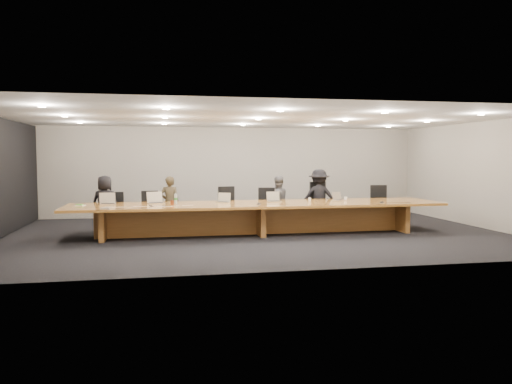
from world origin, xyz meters
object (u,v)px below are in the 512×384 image
(chair_far_left, at_px, (115,211))
(paper_cup_near, at_px, (310,200))
(person_a, at_px, (105,203))
(laptop_c, at_px, (223,198))
(chair_mid_left, at_px, (230,207))
(person_b, at_px, (170,203))
(person_c, at_px, (278,201))
(amber_mug, at_px, (172,203))
(mic_center, at_px, (259,204))
(chair_left, at_px, (151,210))
(person_d, at_px, (319,197))
(conference_table, at_px, (258,213))
(laptop_a, at_px, (108,198))
(chair_mid_right, at_px, (266,207))
(chair_far_right, at_px, (381,204))
(mic_right, at_px, (382,202))
(av_box, at_px, (105,208))
(water_bottle, at_px, (176,199))
(paper_cup_far, at_px, (346,199))
(laptop_d, at_px, (275,197))
(laptop_b, at_px, (156,197))
(mic_left, at_px, (150,206))
(chair_right, at_px, (323,203))
(laptop_e, at_px, (340,196))

(chair_far_left, height_order, paper_cup_near, chair_far_left)
(person_a, distance_m, laptop_c, 3.02)
(chair_mid_left, xyz_separation_m, person_b, (-1.57, -0.04, 0.14))
(person_c, distance_m, amber_mug, 3.10)
(person_c, xyz_separation_m, laptop_c, (-1.60, -0.93, 0.20))
(chair_far_left, relative_size, person_c, 0.73)
(mic_center, bearing_deg, laptop_c, 142.25)
(chair_left, height_order, person_d, person_d)
(conference_table, bearing_deg, laptop_a, 174.46)
(chair_left, relative_size, chair_mid_right, 0.95)
(amber_mug, bearing_deg, chair_far_right, 11.26)
(mic_right, bearing_deg, laptop_a, 172.71)
(laptop_a, distance_m, paper_cup_near, 4.91)
(chair_far_left, height_order, chair_mid_left, chair_mid_left)
(av_box, bearing_deg, mic_center, 10.32)
(chair_left, xyz_separation_m, water_bottle, (0.61, -1.07, 0.37))
(chair_mid_left, bearing_deg, paper_cup_far, -33.32)
(paper_cup_near, relative_size, mic_center, 0.75)
(chair_mid_right, height_order, laptop_c, chair_mid_right)
(chair_left, bearing_deg, chair_far_right, -6.79)
(chair_left, distance_m, laptop_d, 3.21)
(laptop_b, relative_size, mic_left, 3.48)
(chair_mid_left, relative_size, laptop_b, 2.98)
(laptop_d, relative_size, mic_right, 2.50)
(paper_cup_near, distance_m, av_box, 4.95)
(person_a, height_order, person_c, person_a)
(laptop_c, xyz_separation_m, mic_center, (0.78, -0.60, -0.11))
(chair_left, relative_size, person_d, 0.66)
(conference_table, relative_size, mic_center, 75.88)
(av_box, relative_size, mic_center, 1.60)
(conference_table, xyz_separation_m, chair_right, (2.07, 1.33, 0.08))
(conference_table, xyz_separation_m, paper_cup_far, (2.36, 0.33, 0.28))
(av_box, bearing_deg, chair_mid_left, 36.93)
(paper_cup_far, bearing_deg, laptop_b, 179.32)
(mic_right, bearing_deg, person_d, 120.84)
(chair_far_left, relative_size, chair_right, 0.83)
(conference_table, relative_size, chair_far_left, 9.04)
(chair_right, distance_m, paper_cup_near, 1.32)
(chair_mid_right, height_order, chair_right, chair_right)
(chair_far_left, bearing_deg, water_bottle, -37.81)
(chair_far_left, xyz_separation_m, person_c, (4.23, 0.06, 0.18))
(conference_table, distance_m, chair_mid_right, 1.26)
(mic_right, bearing_deg, laptop_d, 163.00)
(chair_mid_left, xyz_separation_m, chair_far_right, (4.24, -0.12, -0.00))
(chair_mid_left, xyz_separation_m, paper_cup_near, (1.89, -1.04, 0.24))
(laptop_d, bearing_deg, amber_mug, -179.99)
(person_d, xyz_separation_m, paper_cup_far, (0.42, -0.92, 0.03))
(laptop_e, bearing_deg, chair_far_left, 146.13)
(chair_far_left, xyz_separation_m, chair_mid_right, (3.90, -0.02, 0.03))
(amber_mug, height_order, paper_cup_near, amber_mug)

